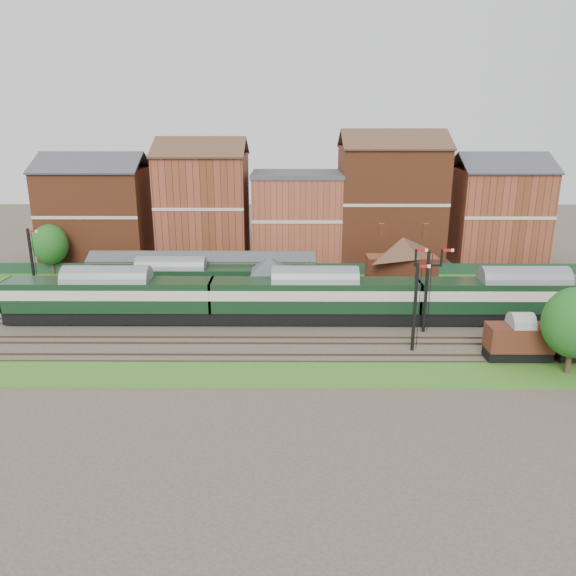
{
  "coord_description": "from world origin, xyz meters",
  "views": [
    {
      "loc": [
        -0.76,
        -53.12,
        19.82
      ],
      "look_at": [
        -1.08,
        2.0,
        3.0
      ],
      "focal_mm": 35.0,
      "sensor_mm": 36.0,
      "label": 1
    }
  ],
  "objects_px": {
    "dmu_train": "(315,296)",
    "platform_railcar": "(172,281)",
    "semaphore_bracket": "(427,286)",
    "signal_box": "(270,283)"
  },
  "relations": [
    {
      "from": "semaphore_bracket",
      "to": "platform_railcar",
      "type": "bearing_deg",
      "value": 160.9
    },
    {
      "from": "semaphore_bracket",
      "to": "dmu_train",
      "type": "xyz_separation_m",
      "value": [
        -10.46,
        2.5,
        -1.88
      ]
    },
    {
      "from": "semaphore_bracket",
      "to": "dmu_train",
      "type": "relative_size",
      "value": 0.13
    },
    {
      "from": "signal_box",
      "to": "dmu_train",
      "type": "height_order",
      "value": "signal_box"
    },
    {
      "from": "dmu_train",
      "to": "platform_railcar",
      "type": "bearing_deg",
      "value": 157.29
    },
    {
      "from": "signal_box",
      "to": "dmu_train",
      "type": "distance_m",
      "value": 5.63
    },
    {
      "from": "dmu_train",
      "to": "platform_railcar",
      "type": "relative_size",
      "value": 3.37
    },
    {
      "from": "semaphore_bracket",
      "to": "platform_railcar",
      "type": "height_order",
      "value": "semaphore_bracket"
    },
    {
      "from": "dmu_train",
      "to": "platform_railcar",
      "type": "height_order",
      "value": "dmu_train"
    },
    {
      "from": "signal_box",
      "to": "platform_railcar",
      "type": "bearing_deg",
      "value": 163.47
    }
  ]
}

